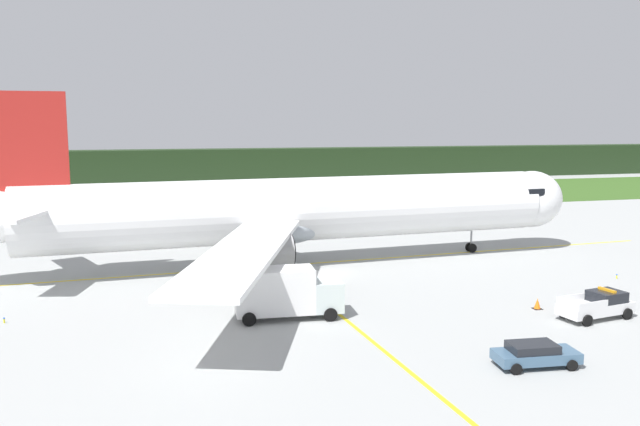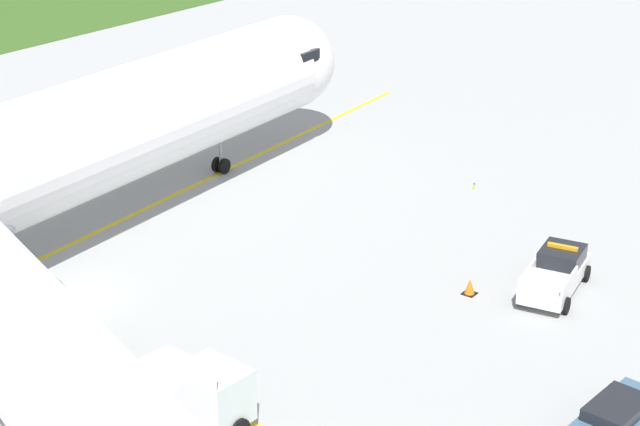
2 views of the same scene
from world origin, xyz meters
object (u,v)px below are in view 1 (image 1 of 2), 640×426
at_px(catering_truck, 285,292).
at_px(staff_car, 535,354).
at_px(airliner, 293,211).
at_px(ops_pickup_truck, 598,305).
at_px(apron_cone, 537,304).

bearing_deg(catering_truck, staff_car, -46.72).
relative_size(airliner, staff_car, 12.64).
xyz_separation_m(airliner, catering_truck, (-4.02, -15.83, -3.18)).
bearing_deg(airliner, ops_pickup_truck, -52.62).
bearing_deg(catering_truck, ops_pickup_truck, -14.78).
xyz_separation_m(ops_pickup_truck, apron_cone, (-2.65, 2.94, -0.54)).
height_order(catering_truck, staff_car, catering_truck).
distance_m(ops_pickup_truck, catering_truck, 20.89).
height_order(staff_car, apron_cone, staff_car).
height_order(ops_pickup_truck, catering_truck, catering_truck).
bearing_deg(airliner, catering_truck, -104.24).
relative_size(ops_pickup_truck, catering_truck, 0.76).
bearing_deg(apron_cone, airliner, 126.57).
xyz_separation_m(airliner, apron_cone, (13.51, -18.21, -4.63)).
xyz_separation_m(staff_car, apron_cone, (6.36, 9.48, -0.34)).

